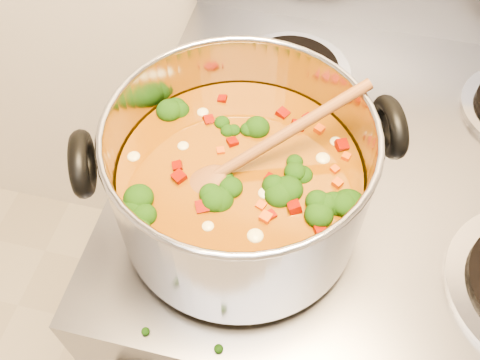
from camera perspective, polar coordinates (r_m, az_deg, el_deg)
name	(u,v)px	position (r m, az deg, el deg)	size (l,w,h in m)	color
electric_range	(346,296)	(1.16, 11.21, -12.06)	(0.75, 0.68, 1.08)	gray
stockpot	(240,180)	(0.62, -0.01, 0.00)	(0.36, 0.30, 0.18)	#ABABB4
wooden_spoon	(245,158)	(0.59, 0.55, 2.36)	(0.20, 0.16, 0.10)	brown
cooktop_crumbs	(295,193)	(0.72, 5.94, -1.42)	(0.37, 0.22, 0.01)	black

